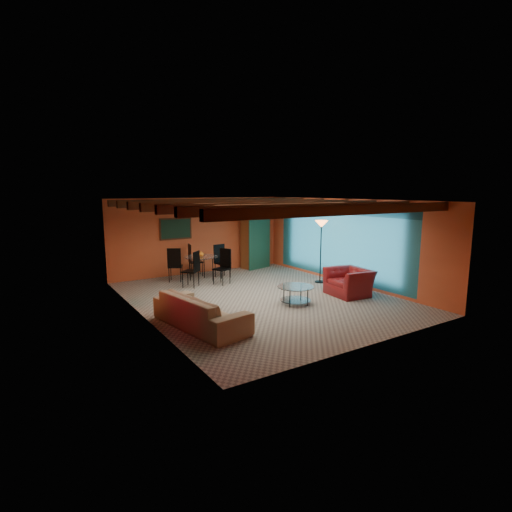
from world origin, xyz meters
TOP-DOWN VIEW (x-y plane):
  - room at (0.00, 0.11)m, footprint 6.52×8.01m
  - sofa at (-2.38, -1.28)m, footprint 1.39×2.61m
  - armchair at (2.30, -1.14)m, footprint 1.14×1.27m
  - coffee_table at (0.45, -1.03)m, footprint 1.21×1.21m
  - dining_table at (-0.52, 2.74)m, footprint 2.42×2.42m
  - armoire at (2.20, 3.70)m, footprint 1.20×0.80m
  - floor_lamp at (2.65, 0.49)m, footprint 0.42×0.42m
  - ceiling_fan at (0.00, 0.00)m, footprint 1.50×1.50m
  - painting at (-0.90, 3.96)m, footprint 1.05×0.03m
  - potted_plant at (2.20, 3.70)m, footprint 0.54×0.50m
  - vase at (-0.52, 2.74)m, footprint 0.18×0.18m

SIDE VIEW (x-z plane):
  - coffee_table at x=0.45m, z-range 0.00..0.49m
  - sofa at x=-2.38m, z-range 0.00..0.72m
  - armchair at x=2.30m, z-range 0.00..0.76m
  - dining_table at x=-0.52m, z-range 0.00..1.14m
  - armoire at x=2.20m, z-range 0.00..1.93m
  - floor_lamp at x=2.65m, z-range 0.00..2.03m
  - vase at x=-0.52m, z-range 1.14..1.32m
  - painting at x=-0.90m, z-range 1.32..1.97m
  - potted_plant at x=2.20m, z-range 1.93..2.43m
  - ceiling_fan at x=0.00m, z-range 2.14..2.58m
  - room at x=0.00m, z-range 1.01..3.72m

